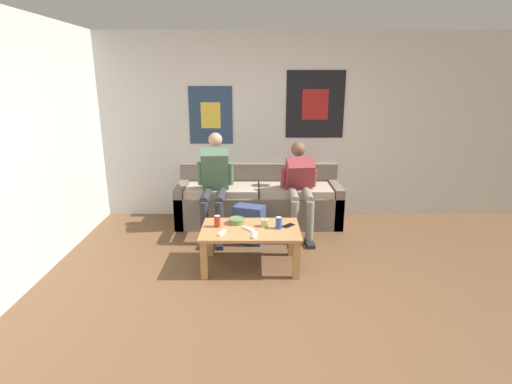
# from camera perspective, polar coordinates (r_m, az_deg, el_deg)

# --- Properties ---
(ground_plane) EXTENTS (18.00, 18.00, 0.00)m
(ground_plane) POSITION_cam_1_polar(r_m,az_deg,el_deg) (3.64, 3.70, -16.39)
(ground_plane) COLOR brown
(wall_back) EXTENTS (10.00, 0.07, 2.55)m
(wall_back) POSITION_cam_1_polar(r_m,az_deg,el_deg) (5.66, 2.37, 9.25)
(wall_back) COLOR silver
(wall_back) RESTS_ON ground_plane
(couch) EXTENTS (2.21, 0.71, 0.78)m
(couch) POSITION_cam_1_polar(r_m,az_deg,el_deg) (5.50, 0.52, -1.45)
(couch) COLOR #70665B
(couch) RESTS_ON ground_plane
(coffee_table) EXTENTS (1.03, 0.66, 0.43)m
(coffee_table) POSITION_cam_1_polar(r_m,az_deg,el_deg) (4.22, -0.67, -6.16)
(coffee_table) COLOR #B27F4C
(coffee_table) RESTS_ON ground_plane
(person_seated_adult) EXTENTS (0.47, 0.95, 1.26)m
(person_seated_adult) POSITION_cam_1_polar(r_m,az_deg,el_deg) (5.08, -5.83, 1.62)
(person_seated_adult) COLOR #2D2D33
(person_seated_adult) RESTS_ON ground_plane
(person_seated_teen) EXTENTS (0.47, 1.00, 1.13)m
(person_seated_teen) POSITION_cam_1_polar(r_m,az_deg,el_deg) (5.11, 6.37, 1.08)
(person_seated_teen) COLOR gray
(person_seated_teen) RESTS_ON ground_plane
(backpack) EXTENTS (0.40, 0.32, 0.46)m
(backpack) POSITION_cam_1_polar(r_m,az_deg,el_deg) (4.86, -0.87, -4.75)
(backpack) COLOR navy
(backpack) RESTS_ON ground_plane
(ceramic_bowl) EXTENTS (0.17, 0.17, 0.06)m
(ceramic_bowl) POSITION_cam_1_polar(r_m,az_deg,el_deg) (4.32, -2.66, -4.08)
(ceramic_bowl) COLOR #607F47
(ceramic_bowl) RESTS_ON coffee_table
(pillar_candle) EXTENTS (0.08, 0.08, 0.09)m
(pillar_candle) POSITION_cam_1_polar(r_m,az_deg,el_deg) (4.23, 1.42, -4.42)
(pillar_candle) COLOR tan
(pillar_candle) RESTS_ON coffee_table
(drink_can_blue) EXTENTS (0.07, 0.07, 0.12)m
(drink_can_blue) POSITION_cam_1_polar(r_m,az_deg,el_deg) (4.17, 3.38, -4.43)
(drink_can_blue) COLOR #28479E
(drink_can_blue) RESTS_ON coffee_table
(drink_can_red) EXTENTS (0.07, 0.07, 0.12)m
(drink_can_red) POSITION_cam_1_polar(r_m,az_deg,el_deg) (4.23, -5.43, -4.17)
(drink_can_red) COLOR maroon
(drink_can_red) RESTS_ON coffee_table
(game_controller_near_left) EXTENTS (0.08, 0.15, 0.03)m
(game_controller_near_left) POSITION_cam_1_polar(r_m,az_deg,el_deg) (4.06, -4.77, -5.80)
(game_controller_near_left) COLOR white
(game_controller_near_left) RESTS_ON coffee_table
(game_controller_near_right) EXTENTS (0.12, 0.13, 0.03)m
(game_controller_near_right) POSITION_cam_1_polar(r_m,az_deg,el_deg) (4.14, -0.95, -5.31)
(game_controller_near_right) COLOR white
(game_controller_near_right) RESTS_ON coffee_table
(game_controller_far_center) EXTENTS (0.06, 0.15, 0.03)m
(game_controller_far_center) POSITION_cam_1_polar(r_m,az_deg,el_deg) (3.97, -0.04, -6.23)
(game_controller_far_center) COLOR white
(game_controller_far_center) RESTS_ON coffee_table
(cell_phone) EXTENTS (0.14, 0.14, 0.01)m
(cell_phone) POSITION_cam_1_polar(r_m,az_deg,el_deg) (4.26, 4.77, -4.80)
(cell_phone) COLOR black
(cell_phone) RESTS_ON coffee_table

